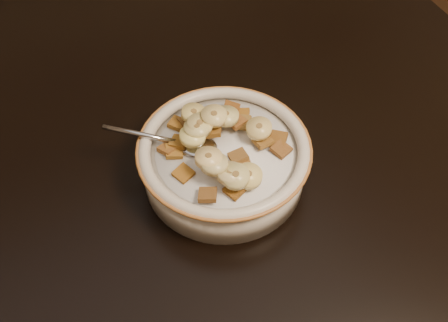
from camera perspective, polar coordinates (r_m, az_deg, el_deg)
name	(u,v)px	position (r m, az deg, el deg)	size (l,w,h in m)	color
table	(53,195)	(0.68, -18.93, -3.68)	(1.40, 0.90, 0.04)	black
chair	(44,29)	(1.40, -19.92, 14.02)	(0.42, 0.42, 0.95)	black
cereal_bowl	(224,164)	(0.62, 0.00, -0.34)	(0.20, 0.20, 0.05)	beige
milk	(224,151)	(0.60, 0.00, 1.10)	(0.17, 0.17, 0.00)	white
spoon	(198,146)	(0.60, -3.04, 1.68)	(0.04, 0.05, 0.01)	#A1A3AD
cereal_square_0	(178,124)	(0.63, -5.32, 4.28)	(0.02, 0.02, 0.01)	#995F1F
cereal_square_1	(188,121)	(0.63, -4.12, 4.53)	(0.02, 0.02, 0.01)	brown
cereal_square_2	(281,149)	(0.60, 6.55, 1.34)	(0.02, 0.02, 0.01)	brown
cereal_square_3	(208,195)	(0.55, -1.89, -3.88)	(0.02, 0.02, 0.01)	brown
cereal_square_4	(212,163)	(0.57, -1.42, -0.27)	(0.02, 0.02, 0.01)	brown
cereal_square_5	(278,139)	(0.61, 6.22, 2.54)	(0.02, 0.02, 0.01)	brown
cereal_square_6	(263,141)	(0.60, 4.46, 2.29)	(0.02, 0.02, 0.01)	#9B6B24
cereal_square_7	(235,190)	(0.56, 1.22, -3.29)	(0.02, 0.02, 0.01)	#99571D
cereal_square_8	(240,166)	(0.57, 1.82, -0.60)	(0.02, 0.02, 0.01)	brown
cereal_square_9	(241,115)	(0.64, 1.97, 5.24)	(0.02, 0.02, 0.01)	#8E5B19
cereal_square_10	(168,149)	(0.60, -6.40, 1.42)	(0.02, 0.02, 0.01)	brown
cereal_square_11	(194,135)	(0.60, -3.50, 3.01)	(0.02, 0.02, 0.01)	#976618
cereal_square_12	(179,142)	(0.60, -5.17, 2.18)	(0.02, 0.02, 0.01)	brown
cereal_square_13	(242,122)	(0.62, 2.05, 4.46)	(0.02, 0.02, 0.01)	olive
cereal_square_14	(213,131)	(0.60, -1.31, 3.45)	(0.02, 0.02, 0.01)	brown
cereal_square_15	(236,121)	(0.62, 1.40, 4.56)	(0.02, 0.02, 0.01)	#96531F
cereal_square_16	(174,151)	(0.60, -5.75, 1.10)	(0.02, 0.02, 0.01)	#935C19
cereal_square_17	(183,174)	(0.58, -4.66, -1.44)	(0.02, 0.02, 0.01)	brown
cereal_square_18	(217,116)	(0.63, -0.83, 5.18)	(0.02, 0.02, 0.01)	brown
cereal_square_19	(231,109)	(0.64, 0.82, 5.96)	(0.02, 0.02, 0.01)	brown
cereal_square_20	(238,157)	(0.58, 1.65, 0.51)	(0.02, 0.02, 0.01)	brown
banana_slice_0	(249,176)	(0.56, 2.83, -1.74)	(0.03, 0.03, 0.01)	#FFE483
banana_slice_1	(200,125)	(0.59, -2.76, 4.16)	(0.03, 0.03, 0.01)	#F9E98A
banana_slice_2	(214,164)	(0.55, -1.12, -0.34)	(0.03, 0.03, 0.01)	beige
banana_slice_3	(259,129)	(0.60, 4.03, 3.72)	(0.03, 0.03, 0.01)	#F9D07A
banana_slice_4	(230,174)	(0.55, 0.72, -1.44)	(0.03, 0.03, 0.01)	#E4CD85
banana_slice_5	(236,176)	(0.55, 1.35, -1.78)	(0.03, 0.03, 0.01)	#D2C97D
banana_slice_6	(193,136)	(0.59, -3.61, 2.86)	(0.03, 0.03, 0.01)	#FBEC91
banana_slice_7	(194,114)	(0.62, -3.46, 5.41)	(0.03, 0.03, 0.01)	#EFDD75
banana_slice_8	(209,158)	(0.56, -1.78, 0.33)	(0.03, 0.03, 0.01)	#FFD986
banana_slice_9	(226,116)	(0.61, 0.25, 5.16)	(0.03, 0.03, 0.01)	#EAD981
banana_slice_10	(197,128)	(0.59, -3.11, 3.75)	(0.03, 0.03, 0.01)	beige
banana_slice_11	(214,116)	(0.60, -1.15, 5.16)	(0.03, 0.03, 0.01)	#F9D679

